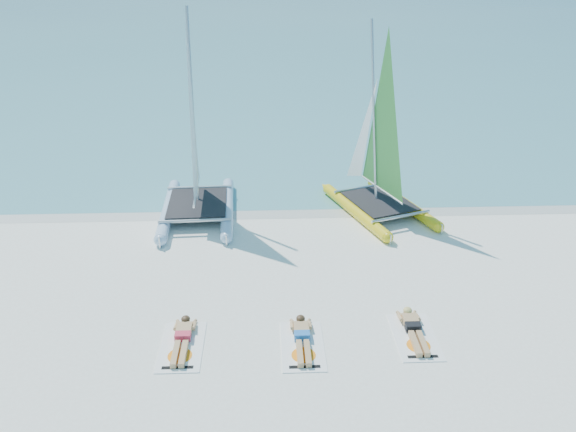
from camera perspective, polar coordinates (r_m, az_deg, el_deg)
name	(u,v)px	position (r m, az deg, el deg)	size (l,w,h in m)	color
ground	(292,296)	(15.19, 0.36, -8.11)	(140.00, 140.00, 0.00)	white
sea	(269,23)	(76.12, -1.92, 19.00)	(140.00, 115.00, 0.01)	#71BBBD
wet_sand_strip	(285,210)	(20.00, -0.36, 0.61)	(140.00, 1.40, 0.01)	silver
catamaran_blue	(194,156)	(19.29, -9.50, 5.99)	(2.68, 5.25, 7.02)	#ACC8E2
catamaran_yellow	(376,152)	(19.79, 8.89, 6.49)	(3.82, 5.33, 6.60)	yellow
towel_a	(182,346)	(13.67, -10.73, -12.88)	(1.00, 1.85, 0.02)	white
sunbather_a	(183,337)	(13.76, -10.66, -12.03)	(0.37, 1.73, 0.26)	tan
towel_b	(303,346)	(13.47, 1.49, -13.04)	(1.00, 1.85, 0.02)	white
sunbather_b	(302,337)	(13.55, 1.45, -12.17)	(0.37, 1.73, 0.26)	tan
towel_c	(415,337)	(14.07, 12.76, -11.86)	(1.00, 1.85, 0.02)	white
sunbather_c	(413,328)	(14.15, 12.61, -11.04)	(0.37, 1.73, 0.26)	tan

